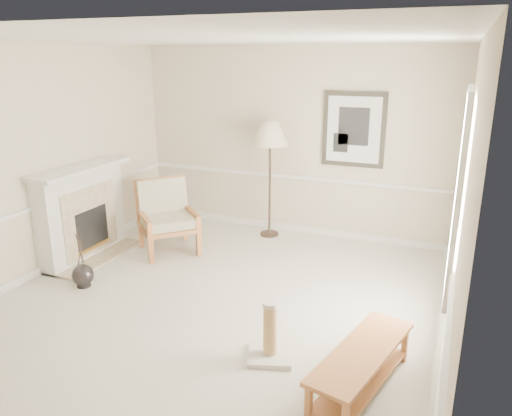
{
  "coord_description": "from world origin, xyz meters",
  "views": [
    {
      "loc": [
        2.41,
        -4.6,
        2.75
      ],
      "look_at": [
        0.23,
        0.7,
        0.99
      ],
      "focal_mm": 35.0,
      "sensor_mm": 36.0,
      "label": 1
    }
  ],
  "objects_px": {
    "floor_vase": "(83,276)",
    "floor_lamp": "(270,137)",
    "armchair": "(166,213)",
    "bench": "(362,363)",
    "scratching_post": "(270,340)"
  },
  "relations": [
    {
      "from": "floor_lamp",
      "to": "bench",
      "type": "xyz_separation_m",
      "value": [
        2.09,
        -3.3,
        -1.31
      ]
    },
    {
      "from": "scratching_post",
      "to": "bench",
      "type": "bearing_deg",
      "value": -9.64
    },
    {
      "from": "scratching_post",
      "to": "armchair",
      "type": "bearing_deg",
      "value": 139.71
    },
    {
      "from": "armchair",
      "to": "bench",
      "type": "xyz_separation_m",
      "value": [
        3.27,
        -2.18,
        -0.3
      ]
    },
    {
      "from": "armchair",
      "to": "scratching_post",
      "type": "height_order",
      "value": "armchair"
    },
    {
      "from": "floor_lamp",
      "to": "scratching_post",
      "type": "relative_size",
      "value": 3.1
    },
    {
      "from": "floor_vase",
      "to": "armchair",
      "type": "bearing_deg",
      "value": 79.24
    },
    {
      "from": "armchair",
      "to": "bench",
      "type": "bearing_deg",
      "value": -79.78
    },
    {
      "from": "floor_vase",
      "to": "scratching_post",
      "type": "relative_size",
      "value": 1.35
    },
    {
      "from": "bench",
      "to": "scratching_post",
      "type": "distance_m",
      "value": 0.9
    },
    {
      "from": "armchair",
      "to": "bench",
      "type": "height_order",
      "value": "armchair"
    },
    {
      "from": "floor_lamp",
      "to": "floor_vase",
      "type": "bearing_deg",
      "value": -119.32
    },
    {
      "from": "armchair",
      "to": "floor_lamp",
      "type": "height_order",
      "value": "floor_lamp"
    },
    {
      "from": "floor_vase",
      "to": "floor_lamp",
      "type": "height_order",
      "value": "floor_lamp"
    },
    {
      "from": "armchair",
      "to": "bench",
      "type": "relative_size",
      "value": 0.8
    }
  ]
}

